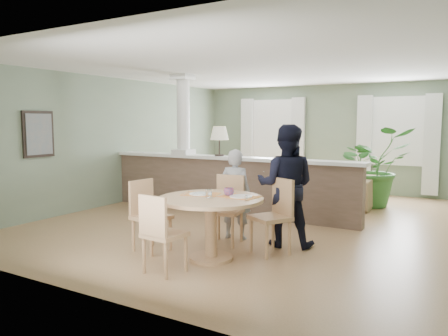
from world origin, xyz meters
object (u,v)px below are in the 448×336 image
Objects in this scene: chair_far_boy at (227,206)px; chair_side at (148,212)px; sofa at (302,182)px; chair_far_man at (275,212)px; man_person at (286,186)px; houseplant at (373,167)px; chair_near at (160,231)px; child_person at (235,194)px; dining_table at (212,210)px.

chair_side is (-0.76, -0.88, -0.01)m from chair_far_boy.
chair_far_boy is 1.02× the size of chair_side.
sofa is 3.08× the size of chair_far_man.
houseplant is at bearing -111.40° from man_person.
houseplant reaches higher than chair_far_man.
chair_far_boy is 0.57× the size of man_person.
chair_side is (-1.99, -4.85, -0.30)m from houseplant.
man_person is (0.79, 1.85, 0.35)m from chair_near.
chair_far_boy is 0.82m from chair_far_man.
sofa is 1.79× the size of man_person.
man_person is at bearing 11.75° from chair_far_boy.
houseplant is at bearing -114.65° from child_person.
sofa is 3.42m from child_person.
chair_side is at bearing 50.06° from child_person.
houseplant is at bearing 114.07° from chair_far_man.
chair_near is (0.00, -1.56, -0.03)m from chair_far_boy.
chair_far_man is 0.90m from child_person.
chair_far_boy is 1.56m from chair_near.
chair_far_man is (0.81, -0.11, 0.01)m from chair_far_boy.
chair_side is at bearing 22.59° from man_person.
houseplant is at bearing -15.38° from chair_side.
houseplant is 1.77× the size of chair_near.
chair_near is at bearing 83.95° from child_person.
chair_side is (-1.56, -0.77, -0.02)m from chair_far_man.
chair_near is at bearing -89.00° from chair_far_man.
chair_side is 0.71× the size of child_person.
sofa is 2.27× the size of child_person.
chair_near is at bearing -88.35° from sofa.
chair_side reaches higher than sofa.
dining_table is (0.43, -4.44, 0.19)m from sofa.
sofa is 4.57m from chair_side.
houseplant is 4.16m from chair_far_boy.
man_person is at bearing 122.34° from chair_far_man.
sofa is at bearing 95.55° from dining_table.
chair_near is 1.02m from chair_side.
houseplant is at bearing -97.70° from chair_near.
man_person reaches higher than chair_far_man.
sofa is 2.31× the size of dining_table.
chair_side is 1.37m from child_person.
man_person reaches higher than houseplant.
child_person reaches higher than chair_far_man.
man_person is (-0.44, -3.68, 0.04)m from houseplant.
houseplant is 4.11m from chair_far_man.
chair_far_man is 1.66m from chair_near.
child_person reaches higher than chair_far_boy.
chair_near is at bearing -102.57° from houseplant.
houseplant is at bearing 11.57° from sofa.
chair_far_boy is (-0.22, 0.79, -0.10)m from dining_table.
houseplant is 5.67m from chair_near.
dining_table is at bearing -85.15° from sofa.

